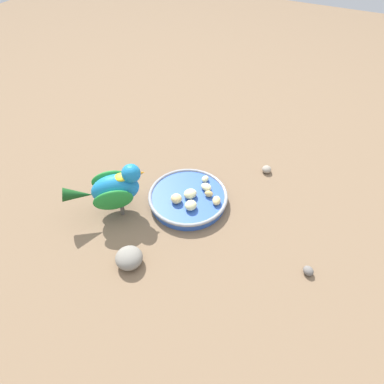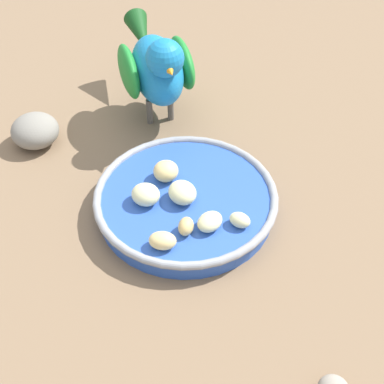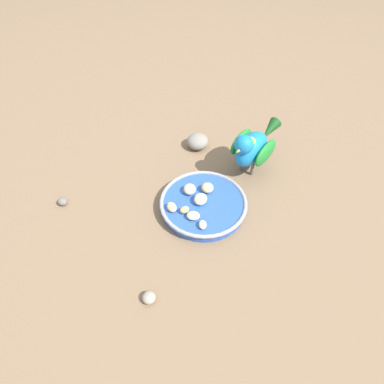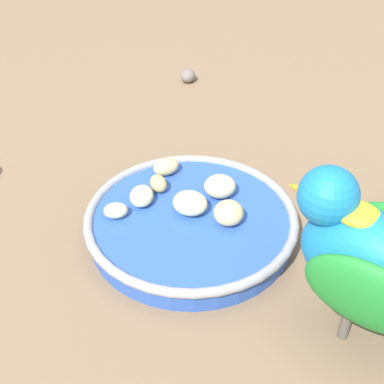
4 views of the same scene
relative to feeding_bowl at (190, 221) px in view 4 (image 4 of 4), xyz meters
name	(u,v)px [view 4 (image 4 of 4)]	position (x,y,z in m)	size (l,w,h in m)	color
ground_plane	(168,238)	(-0.03, 0.00, -0.02)	(4.00, 4.00, 0.00)	#7A6047
feeding_bowl	(190,221)	(0.00, 0.00, 0.00)	(0.23, 0.23, 0.03)	#2D56B7
apple_piece_0	(190,203)	(0.00, 0.00, 0.02)	(0.04, 0.03, 0.02)	beige
apple_piece_1	(229,213)	(0.04, -0.02, 0.02)	(0.03, 0.03, 0.03)	#E5C67F
apple_piece_2	(142,196)	(-0.05, 0.03, 0.02)	(0.03, 0.03, 0.02)	beige
apple_piece_3	(116,211)	(-0.08, 0.01, 0.02)	(0.03, 0.02, 0.02)	beige
apple_piece_4	(220,186)	(0.04, 0.03, 0.02)	(0.04, 0.03, 0.02)	beige
apple_piece_5	(156,184)	(-0.03, 0.05, 0.02)	(0.02, 0.02, 0.02)	tan
apple_piece_6	(166,167)	(-0.01, 0.08, 0.02)	(0.03, 0.02, 0.02)	#E5C67F
parrot	(380,258)	(0.12, -0.16, 0.07)	(0.17, 0.19, 0.15)	#59544C
pebble_0	(188,76)	(0.08, 0.36, -0.01)	(0.03, 0.02, 0.02)	slate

